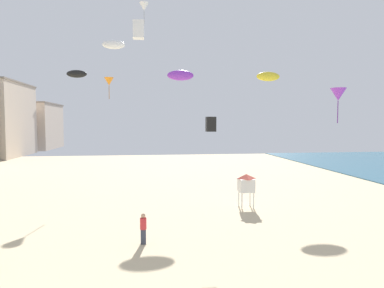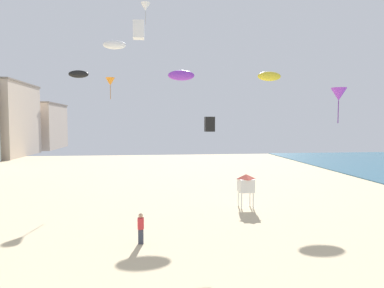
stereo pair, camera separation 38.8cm
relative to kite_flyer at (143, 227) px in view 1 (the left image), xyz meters
The scene contains 12 objects.
boardwalk_hotel_distant 76.47m from the kite_flyer, 113.77° to the left, with size 16.14×16.67×11.26m.
kite_flyer is the anchor object (origin of this frame).
lifeguard_stand 10.28m from the kite_flyer, 41.87° to the left, with size 1.10×1.10×2.55m.
kite_purple_parafoil 17.89m from the kite_flyer, 76.92° to the left, with size 2.52×0.70×0.98m.
kite_yellow_parafoil 22.00m from the kite_flyer, 51.06° to the left, with size 2.41×0.67×0.94m.
kite_black_parafoil 24.27m from the kite_flyer, 109.86° to the left, with size 2.14×0.60×0.83m.
kite_white_delta 27.12m from the kite_flyer, 90.23° to the left, with size 1.03×1.03×2.35m.
kite_orange_delta 20.75m from the kite_flyer, 101.64° to the left, with size 0.97×0.97×2.20m.
kite_white_parafoil 18.52m from the kite_flyer, 101.48° to the left, with size 2.04×0.57×0.79m.
kite_purple_delta 17.19m from the kite_flyer, 22.15° to the left, with size 1.14×1.14×2.60m.
kite_black_box 7.83m from the kite_flyer, 40.55° to the left, with size 0.61×0.61×0.95m.
kite_white_box_2 16.60m from the kite_flyer, 92.43° to the left, with size 0.89×0.89×1.39m.
Camera 1 is at (-0.04, -7.32, 6.43)m, focal length 31.42 mm.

